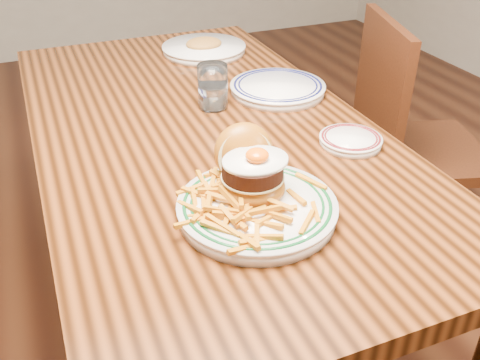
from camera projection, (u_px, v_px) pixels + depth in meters
name	position (u px, v px, depth m)	size (l,w,h in m)	color
floor	(210.00, 323.00, 1.81)	(6.00, 6.00, 0.00)	black
table	(203.00, 152.00, 1.46)	(0.85, 1.60, 0.75)	black
chair_right	(407.00, 140.00, 1.89)	(0.53, 0.53, 0.91)	#411E0D
main_plate	(255.00, 193.00, 1.06)	(0.32, 0.33, 0.15)	white
side_plate	(351.00, 140.00, 1.31)	(0.15, 0.15, 0.02)	white
rear_plate	(278.00, 88.00, 1.58)	(0.28, 0.28, 0.03)	white
water_glass	(213.00, 89.00, 1.47)	(0.08, 0.08, 0.12)	white
far_plate	(204.00, 48.00, 1.88)	(0.29, 0.29, 0.05)	white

